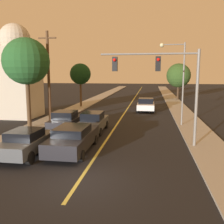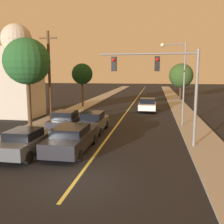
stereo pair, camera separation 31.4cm
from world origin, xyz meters
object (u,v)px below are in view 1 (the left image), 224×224
Objects in this scene: streetlamp_right at (177,72)px; utility_pole_left at (49,76)px; car_near_lane_second at (93,122)px; tree_left_far at (80,74)px; tree_left_near at (26,62)px; traffic_signal_mast at (164,76)px; car_near_lane_front at (73,138)px; domed_building_left at (17,74)px; tree_right_near at (179,76)px; car_outer_lane_second at (66,120)px; car_far_oncoming at (146,105)px; car_outer_lane_front at (26,142)px.

streetlamp_right is 0.87× the size of utility_pole_left.
car_near_lane_second is 0.77× the size of tree_left_far.
traffic_signal_mast is at bearing -17.06° from tree_left_near.
tree_left_near is (-10.72, 3.29, 1.11)m from traffic_signal_mast.
domed_building_left is at bearing 131.52° from car_near_lane_front.
tree_right_near is (9.05, 30.03, 3.40)m from car_near_lane_front.
car_near_lane_second is 2.37m from car_outer_lane_second.
car_near_lane_front is at bearing -48.48° from domed_building_left.
car_near_lane_front is 0.86× the size of traffic_signal_mast.
tree_right_near is at bearing 65.15° from car_outer_lane_second.
car_near_lane_front is 0.85× the size of tree_right_near.
tree_left_far is 17.83m from tree_right_near.
tree_left_near is at bearing 178.46° from car_near_lane_second.
domed_building_left is at bearing 145.65° from utility_pole_left.
car_far_oncoming is 0.50× the size of utility_pole_left.
utility_pole_left is at bearing 139.12° from car_outer_lane_second.
traffic_signal_mast is at bearing -30.93° from car_near_lane_second.
utility_pole_left is at bearing 151.65° from traffic_signal_mast.
traffic_signal_mast reaches higher than car_outer_lane_front.
utility_pole_left is 0.84× the size of domed_building_left.
car_outer_lane_front is 0.73× the size of tree_left_far.
streetlamp_right is 21.81m from tree_right_near.
streetlamp_right is at bearing 108.62° from car_far_oncoming.
domed_building_left is at bearing 149.55° from traffic_signal_mast.
domed_building_left reaches higher than car_outer_lane_front.
car_outer_lane_second is 27.36m from tree_right_near.
streetlamp_right reaches higher than tree_left_far.
car_outer_lane_front is 0.44× the size of domed_building_left.
traffic_signal_mast is 16.94m from domed_building_left.
tree_right_near is (11.41, 31.20, 3.40)m from car_outer_lane_front.
car_near_lane_front is 17.05m from car_far_oncoming.
tree_right_near is 0.64× the size of domed_building_left.
car_outer_lane_second is 12.83m from car_far_oncoming.
domed_building_left is (-18.41, -19.46, 0.32)m from tree_right_near.
utility_pole_left is 1.40× the size of tree_left_far.
car_near_lane_second is 26.72m from tree_right_near.
traffic_signal_mast reaches higher than car_near_lane_second.
car_outer_lane_front is 20.67m from tree_left_far.
tree_left_far is (-2.60, 13.60, 3.68)m from car_outer_lane_second.
car_outer_lane_second is at bearing 173.36° from car_near_lane_second.
car_near_lane_front is 11.38m from streetlamp_right.
traffic_signal_mast is 6.53m from streetlamp_right.
car_near_lane_second is at bearing -6.64° from car_outer_lane_second.
tree_left_near is at bearing 162.94° from traffic_signal_mast.
utility_pole_left is (-2.10, 1.82, 3.54)m from car_outer_lane_second.
car_outer_lane_second is 0.56× the size of tree_left_near.
car_far_oncoming is 0.69× the size of tree_left_far.
tree_left_near is at bearing 50.35° from car_far_oncoming.
domed_building_left is at bearing 24.43° from car_far_oncoming.
domed_building_left reaches higher than utility_pole_left.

